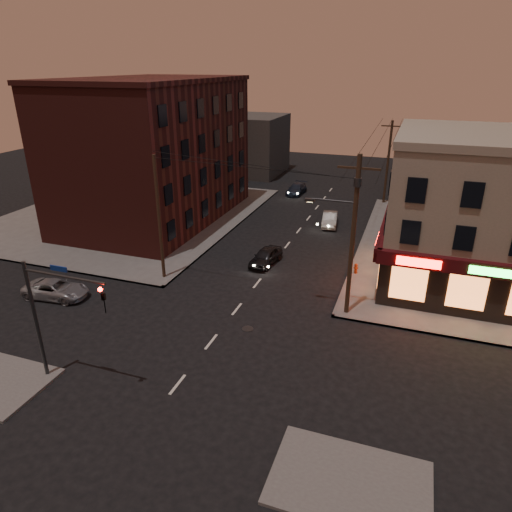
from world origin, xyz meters
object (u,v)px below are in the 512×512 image
at_px(sedan_mid, 330,219).
at_px(sedan_far, 296,189).
at_px(sedan_near, 266,256).
at_px(fire_hydrant, 356,268).
at_px(suv_cross, 56,289).

relative_size(sedan_mid, sedan_far, 0.93).
xyz_separation_m(sedan_near, sedan_mid, (2.98, 10.95, -0.00)).
bearing_deg(sedan_far, fire_hydrant, -61.32).
distance_m(sedan_far, fire_hydrant, 23.15).
bearing_deg(suv_cross, fire_hydrant, -67.10).
bearing_deg(sedan_near, sedan_far, 105.69).
xyz_separation_m(sedan_mid, fire_hydrant, (4.04, -10.61, -0.07)).
bearing_deg(sedan_mid, sedan_near, -113.09).
xyz_separation_m(suv_cross, fire_hydrant, (18.70, 10.40, -0.03)).
distance_m(sedan_mid, fire_hydrant, 11.35).
height_order(suv_cross, sedan_mid, sedan_mid).
relative_size(sedan_mid, fire_hydrant, 5.01).
bearing_deg(fire_hydrant, suv_cross, -150.91).
relative_size(sedan_far, fire_hydrant, 5.36).
height_order(suv_cross, sedan_far, sedan_far).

